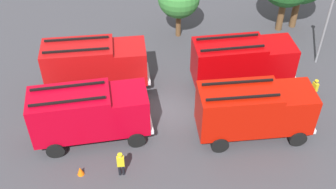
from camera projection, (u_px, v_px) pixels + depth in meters
name	position (u px, v px, depth m)	size (l,w,h in m)	color
ground_plane	(168.00, 110.00, 28.71)	(49.47, 49.47, 0.00)	#38383D
fire_truck_0	(89.00, 113.00, 25.37)	(7.49, 3.63, 3.88)	#B10316
fire_truck_1	(254.00, 109.00, 25.59)	(7.38, 3.25, 3.88)	#AD0E04
fire_truck_2	(95.00, 64.00, 29.13)	(7.40, 3.32, 3.88)	#A90D0E
fire_truck_3	(242.00, 61.00, 29.34)	(7.44, 3.45, 3.88)	#AA0306
firefighter_0	(261.00, 48.00, 32.78)	(0.37, 0.48, 1.60)	black
firefighter_1	(315.00, 89.00, 29.02)	(0.38, 0.48, 1.63)	black
firefighter_2	(121.00, 163.00, 23.88)	(0.44, 0.29, 1.75)	black
traffic_cone_0	(80.00, 171.00, 24.35)	(0.41, 0.41, 0.59)	#F2600C
traffic_cone_1	(88.00, 111.00, 28.14)	(0.46, 0.46, 0.65)	#F2600C
traffic_cone_2	(200.00, 111.00, 28.17)	(0.44, 0.44, 0.62)	#F2600C
lamppost	(327.00, 21.00, 30.54)	(0.36, 0.36, 6.18)	slate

